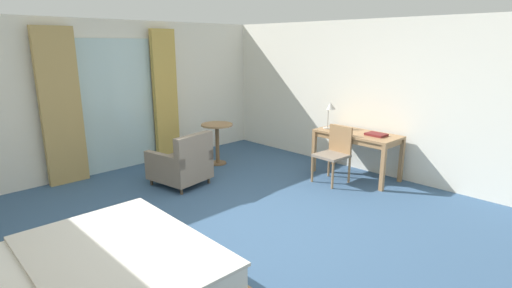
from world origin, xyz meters
TOP-DOWN VIEW (x-y plane):
  - ground at (0.00, 0.00)m, footprint 6.74×7.10m
  - wall_back at (0.00, 3.29)m, footprint 6.34×0.12m
  - wall_right at (3.11, 0.00)m, footprint 0.12×6.70m
  - balcony_glass_door at (0.10, 3.21)m, footprint 1.37×0.02m
  - curtain_panel_left at (-0.80, 3.11)m, footprint 0.58×0.10m
  - curtain_panel_right at (1.01, 3.11)m, footprint 0.46×0.10m
  - writing_desk at (2.66, 0.10)m, footprint 0.65×1.34m
  - desk_chair at (2.21, 0.21)m, footprint 0.48×0.47m
  - desk_lamp at (2.59, 0.61)m, footprint 0.18×0.19m
  - closed_book at (2.68, -0.21)m, footprint 0.24×0.31m
  - armchair_by_window at (0.40, 1.75)m, footprint 0.81×0.89m
  - round_cafe_table at (1.48, 2.23)m, footprint 0.56×0.56m

SIDE VIEW (x-z plane):
  - ground at x=0.00m, z-range -0.10..0.00m
  - armchair_by_window at x=0.40m, z-range -0.09..0.75m
  - desk_chair at x=2.21m, z-range 0.06..0.94m
  - round_cafe_table at x=1.48m, z-range 0.16..0.90m
  - writing_desk at x=2.66m, z-range 0.28..1.01m
  - closed_book at x=2.68m, z-range 0.74..0.77m
  - desk_lamp at x=2.59m, z-range 0.85..1.30m
  - balcony_glass_door at x=0.10m, z-range 0.00..2.21m
  - curtain_panel_left at x=-0.80m, z-range 0.00..2.37m
  - curtain_panel_right at x=1.01m, z-range 0.00..2.37m
  - wall_back at x=0.00m, z-range 0.00..2.51m
  - wall_right at x=3.11m, z-range 0.00..2.51m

